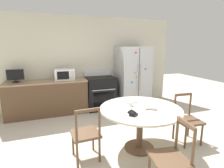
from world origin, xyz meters
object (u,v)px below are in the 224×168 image
(microwave, at_px, (64,74))
(countertop_tv, at_px, (15,75))
(refrigerator, at_px, (133,77))
(dining_chair_left, at_px, (86,134))
(dining_chair_right, at_px, (187,120))
(dining_chair_near, at_px, (171,158))
(wallet, at_px, (133,114))
(candle_glass, at_px, (131,104))
(oven_range, at_px, (100,93))

(microwave, bearing_deg, countertop_tv, 177.45)
(refrigerator, bearing_deg, dining_chair_left, -130.54)
(countertop_tv, relative_size, dining_chair_right, 0.43)
(dining_chair_left, xyz_separation_m, dining_chair_near, (0.86, -0.94, 0.00))
(dining_chair_near, height_order, wallet, dining_chair_near)
(refrigerator, distance_m, candle_glass, 2.26)
(dining_chair_near, bearing_deg, microwave, 26.19)
(dining_chair_right, bearing_deg, dining_chair_left, 0.91)
(dining_chair_right, bearing_deg, wallet, 11.37)
(microwave, xyz_separation_m, countertop_tv, (-1.16, 0.05, 0.03))
(dining_chair_near, distance_m, wallet, 0.79)
(oven_range, distance_m, microwave, 1.13)
(dining_chair_left, relative_size, candle_glass, 9.63)
(microwave, xyz_separation_m, dining_chair_near, (0.98, -3.19, -0.61))
(refrigerator, height_order, oven_range, refrigerator)
(dining_chair_near, xyz_separation_m, wallet, (-0.19, 0.69, 0.35))
(oven_range, xyz_separation_m, candle_glass, (-0.04, -2.08, 0.32))
(dining_chair_near, xyz_separation_m, candle_glass, (-0.04, 1.07, 0.35))
(refrigerator, height_order, dining_chair_right, refrigerator)
(microwave, relative_size, dining_chair_left, 0.56)
(countertop_tv, height_order, candle_glass, countertop_tv)
(countertop_tv, bearing_deg, microwave, -2.55)
(dining_chair_left, bearing_deg, dining_chair_near, -50.65)
(dining_chair_left, distance_m, wallet, 0.80)
(countertop_tv, bearing_deg, refrigerator, -2.81)
(microwave, height_order, dining_chair_right, microwave)
(dining_chair_left, xyz_separation_m, wallet, (0.67, -0.25, 0.35))
(oven_range, distance_m, wallet, 2.49)
(oven_range, bearing_deg, dining_chair_near, -89.89)
(microwave, distance_m, wallet, 2.64)
(oven_range, xyz_separation_m, countertop_tv, (-2.13, 0.09, 0.60))
(dining_chair_right, xyz_separation_m, dining_chair_near, (-1.02, -0.85, 0.00))
(refrigerator, bearing_deg, candle_glass, -116.87)
(candle_glass, xyz_separation_m, wallet, (-0.15, -0.39, -0.01))
(microwave, bearing_deg, candle_glass, -66.20)
(oven_range, distance_m, dining_chair_left, 2.38)
(oven_range, bearing_deg, dining_chair_right, -66.00)
(wallet, bearing_deg, refrigerator, 64.10)
(oven_range, bearing_deg, dining_chair_left, -111.12)
(refrigerator, relative_size, oven_range, 1.64)
(candle_glass, distance_m, wallet, 0.41)
(countertop_tv, bearing_deg, candle_glass, -45.97)
(microwave, distance_m, dining_chair_near, 3.39)
(candle_glass, relative_size, wallet, 0.54)
(countertop_tv, xyz_separation_m, wallet, (1.95, -2.56, -0.29))
(dining_chair_near, relative_size, wallet, 5.19)
(refrigerator, xyz_separation_m, dining_chair_near, (-0.98, -3.09, -0.45))
(dining_chair_near, bearing_deg, wallet, 24.61)
(dining_chair_right, bearing_deg, countertop_tv, -33.63)
(dining_chair_right, height_order, dining_chair_left, same)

